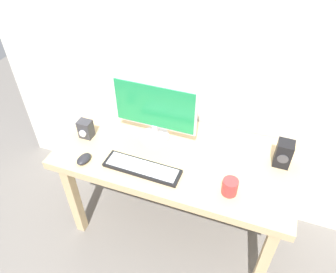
{
  "coord_description": "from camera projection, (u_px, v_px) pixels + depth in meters",
  "views": [
    {
      "loc": [
        0.42,
        -1.3,
        2.09
      ],
      "look_at": [
        -0.05,
        0.0,
        0.86
      ],
      "focal_mm": 34.5,
      "sensor_mm": 36.0,
      "label": 1
    }
  ],
  "objects": [
    {
      "name": "ground_plane",
      "position": [
        174.0,
        224.0,
        2.41
      ],
      "size": [
        6.0,
        6.0,
        0.0
      ],
      "primitive_type": "plane",
      "color": "slate"
    },
    {
      "name": "desk",
      "position": [
        176.0,
        164.0,
        1.98
      ],
      "size": [
        1.41,
        0.67,
        0.74
      ],
      "color": "tan",
      "rests_on": "ground_plane"
    },
    {
      "name": "coffee_mug",
      "position": [
        230.0,
        187.0,
        1.67
      ],
      "size": [
        0.08,
        0.08,
        0.09
      ],
      "primitive_type": "cylinder",
      "color": "red",
      "rests_on": "desk"
    },
    {
      "name": "audio_controller",
      "position": [
        86.0,
        129.0,
        1.99
      ],
      "size": [
        0.08,
        0.08,
        0.12
      ],
      "color": "#333338",
      "rests_on": "desk"
    },
    {
      "name": "keyboard_primary",
      "position": [
        142.0,
        168.0,
        1.82
      ],
      "size": [
        0.45,
        0.13,
        0.02
      ],
      "color": "black",
      "rests_on": "desk"
    },
    {
      "name": "speaker_right",
      "position": [
        284.0,
        154.0,
        1.8
      ],
      "size": [
        0.09,
        0.09,
        0.16
      ],
      "color": "black",
      "rests_on": "desk"
    },
    {
      "name": "monitor",
      "position": [
        155.0,
        109.0,
        1.89
      ],
      "size": [
        0.51,
        0.17,
        0.39
      ],
      "color": "silver",
      "rests_on": "desk"
    },
    {
      "name": "wall_back",
      "position": [
        202.0,
        2.0,
        1.67
      ],
      "size": [
        2.92,
        0.04,
        3.0
      ],
      "primitive_type": "cube",
      "color": "silver",
      "rests_on": "ground_plane"
    },
    {
      "name": "mouse",
      "position": [
        84.0,
        159.0,
        1.86
      ],
      "size": [
        0.08,
        0.11,
        0.04
      ],
      "primitive_type": "ellipsoid",
      "rotation": [
        0.0,
        0.0,
        -0.13
      ],
      "color": "#232328",
      "rests_on": "desk"
    }
  ]
}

